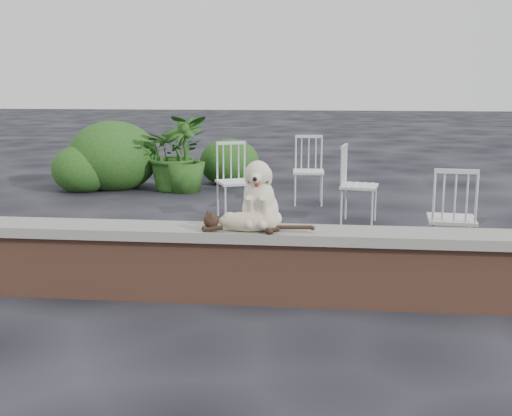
# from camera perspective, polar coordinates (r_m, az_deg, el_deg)

# --- Properties ---
(ground) EXTENTS (60.00, 60.00, 0.00)m
(ground) POSITION_cam_1_polar(r_m,az_deg,el_deg) (5.09, 2.83, -8.26)
(ground) COLOR black
(ground) RESTS_ON ground
(brick_wall) EXTENTS (6.00, 0.30, 0.50)m
(brick_wall) POSITION_cam_1_polar(r_m,az_deg,el_deg) (5.01, 2.86, -5.57)
(brick_wall) COLOR brown
(brick_wall) RESTS_ON ground
(capstone) EXTENTS (6.20, 0.40, 0.08)m
(capstone) POSITION_cam_1_polar(r_m,az_deg,el_deg) (4.94, 2.90, -2.35)
(capstone) COLOR slate
(capstone) RESTS_ON brick_wall
(dog) EXTENTS (0.38, 0.49, 0.55)m
(dog) POSITION_cam_1_polar(r_m,az_deg,el_deg) (4.94, 0.38, 1.37)
(dog) COLOR beige
(dog) RESTS_ON capstone
(cat) EXTENTS (1.01, 0.29, 0.17)m
(cat) POSITION_cam_1_polar(r_m,az_deg,el_deg) (4.84, -0.74, -1.12)
(cat) COLOR tan
(cat) RESTS_ON capstone
(chair_e) EXTENTS (0.65, 0.65, 0.94)m
(chair_e) POSITION_cam_1_polar(r_m,az_deg,el_deg) (7.74, 9.18, 2.06)
(chair_e) COLOR silver
(chair_e) RESTS_ON ground
(chair_c) EXTENTS (0.61, 0.61, 0.94)m
(chair_c) POSITION_cam_1_polar(r_m,az_deg,el_deg) (6.13, 17.01, -0.78)
(chair_c) COLOR silver
(chair_c) RESTS_ON ground
(chair_b) EXTENTS (0.58, 0.58, 0.94)m
(chair_b) POSITION_cam_1_polar(r_m,az_deg,el_deg) (8.85, 4.70, 3.36)
(chair_b) COLOR silver
(chair_b) RESTS_ON ground
(chair_a) EXTENTS (0.74, 0.74, 0.94)m
(chair_a) POSITION_cam_1_polar(r_m,az_deg,el_deg) (7.94, -1.85, 2.45)
(chair_a) COLOR silver
(chair_a) RESTS_ON ground
(potted_plant_a) EXTENTS (1.32, 1.24, 1.17)m
(potted_plant_a) POSITION_cam_1_polar(r_m,az_deg,el_deg) (9.99, -7.26, 4.90)
(potted_plant_a) COLOR #184413
(potted_plant_a) RESTS_ON ground
(potted_plant_b) EXTENTS (0.85, 0.85, 1.14)m
(potted_plant_b) POSITION_cam_1_polar(r_m,az_deg,el_deg) (9.81, -6.42, 4.71)
(potted_plant_b) COLOR #184413
(potted_plant_b) RESTS_ON ground
(shrubbery) EXTENTS (3.13, 1.82, 1.12)m
(shrubbery) POSITION_cam_1_polar(r_m,az_deg,el_deg) (10.35, -10.90, 4.21)
(shrubbery) COLOR #184413
(shrubbery) RESTS_ON ground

